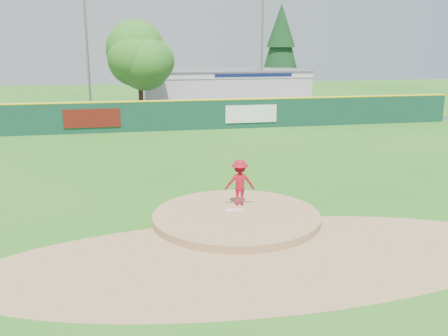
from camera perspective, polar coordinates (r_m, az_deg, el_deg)
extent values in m
plane|color=#286B19|center=(16.50, 1.40, -6.03)|extent=(120.00, 120.00, 0.00)
cylinder|color=#9E774C|center=(16.50, 1.40, -6.03)|extent=(5.50, 5.50, 0.50)
cube|color=white|center=(16.68, 1.18, -4.82)|extent=(0.60, 0.15, 0.04)
cylinder|color=#9E774C|center=(13.80, 4.24, -10.18)|extent=(15.40, 15.40, 0.01)
cube|color=#38383A|center=(42.62, -6.80, 6.27)|extent=(44.00, 16.00, 0.02)
imported|color=#A90E21|center=(17.08, 1.81, -1.66)|extent=(1.10, 0.74, 1.59)
imported|color=silver|center=(37.66, -12.15, 6.11)|extent=(5.07, 2.69, 1.36)
cube|color=silver|center=(48.22, -0.17, 9.16)|extent=(15.00, 8.00, 3.20)
cube|color=white|center=(44.20, 0.87, 10.53)|extent=(15.00, 0.06, 0.55)
cube|color=#0F194C|center=(44.63, 3.44, 10.55)|extent=(7.00, 0.03, 0.28)
cube|color=#59595B|center=(48.11, -0.18, 11.11)|extent=(15.20, 8.20, 0.12)
cube|color=#61140D|center=(33.40, -14.85, 5.51)|extent=(3.60, 0.04, 1.20)
cube|color=white|center=(34.46, 3.13, 6.20)|extent=(3.60, 0.04, 1.20)
cube|color=#123B2D|center=(33.61, -5.51, 5.96)|extent=(40.00, 0.10, 2.00)
cylinder|color=yellow|center=(33.49, -5.55, 7.66)|extent=(40.00, 0.14, 0.14)
cylinder|color=#382314|center=(40.36, -9.46, 7.60)|extent=(0.36, 0.36, 2.60)
sphere|color=#387F23|center=(40.15, -9.65, 12.23)|extent=(5.60, 5.60, 5.60)
cylinder|color=#382314|center=(53.92, 6.37, 8.73)|extent=(0.40, 0.40, 1.60)
cone|color=#113A16|center=(53.70, 6.51, 13.78)|extent=(4.40, 4.40, 7.90)
cylinder|color=gray|center=(42.18, -15.39, 13.29)|extent=(0.20, 0.20, 11.00)
cylinder|color=gray|center=(45.85, 4.36, 13.12)|extent=(0.20, 0.20, 10.00)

